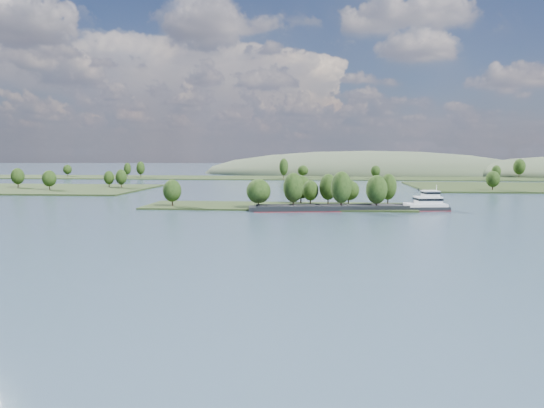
# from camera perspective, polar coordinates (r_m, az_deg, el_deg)

# --- Properties ---
(ground) EXTENTS (1800.00, 1800.00, 0.00)m
(ground) POSITION_cam_1_polar(r_m,az_deg,el_deg) (141.47, -1.43, -2.80)
(ground) COLOR #334859
(ground) RESTS_ON ground
(tree_island) EXTENTS (100.00, 30.27, 14.63)m
(tree_island) POSITION_cam_1_polar(r_m,az_deg,el_deg) (198.23, 2.85, 0.84)
(tree_island) COLOR black
(tree_island) RESTS_ON ground
(back_shoreline) EXTENTS (900.00, 60.00, 16.66)m
(back_shoreline) POSITION_cam_1_polar(r_m,az_deg,el_deg) (419.30, 4.28, 2.85)
(back_shoreline) COLOR black
(back_shoreline) RESTS_ON ground
(hill_west) EXTENTS (320.00, 160.00, 44.00)m
(hill_west) POSITION_cam_1_polar(r_m,az_deg,el_deg) (521.15, 10.21, 3.25)
(hill_west) COLOR #3B4831
(hill_west) RESTS_ON ground
(cargo_barge) EXTENTS (71.49, 18.99, 9.61)m
(cargo_barge) POSITION_cam_1_polar(r_m,az_deg,el_deg) (191.14, 9.78, -0.32)
(cargo_barge) COLOR black
(cargo_barge) RESTS_ON ground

